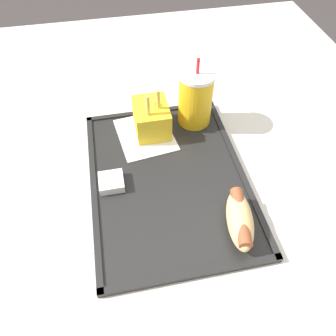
{
  "coord_description": "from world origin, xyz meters",
  "views": [
    {
      "loc": [
        0.44,
        -0.12,
        1.26
      ],
      "look_at": [
        0.02,
        -0.04,
        0.75
      ],
      "focal_mm": 35.0,
      "sensor_mm": 36.0,
      "label": 1
    }
  ],
  "objects_px": {
    "hot_dog_far": "(240,219)",
    "fries_carton": "(152,118)",
    "sauce_cup_mayo": "(111,182)",
    "soda_cup": "(195,98)"
  },
  "relations": [
    {
      "from": "soda_cup",
      "to": "sauce_cup_mayo",
      "type": "height_order",
      "value": "soda_cup"
    },
    {
      "from": "fries_carton",
      "to": "sauce_cup_mayo",
      "type": "bearing_deg",
      "value": -36.88
    },
    {
      "from": "fries_carton",
      "to": "hot_dog_far",
      "type": "bearing_deg",
      "value": 21.53
    },
    {
      "from": "sauce_cup_mayo",
      "to": "soda_cup",
      "type": "bearing_deg",
      "value": 126.69
    },
    {
      "from": "hot_dog_far",
      "to": "sauce_cup_mayo",
      "type": "bearing_deg",
      "value": -122.98
    },
    {
      "from": "soda_cup",
      "to": "hot_dog_far",
      "type": "distance_m",
      "value": 0.3
    },
    {
      "from": "hot_dog_far",
      "to": "fries_carton",
      "type": "relative_size",
      "value": 1.1
    },
    {
      "from": "sauce_cup_mayo",
      "to": "fries_carton",
      "type": "bearing_deg",
      "value": 143.12
    },
    {
      "from": "soda_cup",
      "to": "hot_dog_far",
      "type": "bearing_deg",
      "value": 1.58
    },
    {
      "from": "hot_dog_far",
      "to": "soda_cup",
      "type": "bearing_deg",
      "value": -178.42
    }
  ]
}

